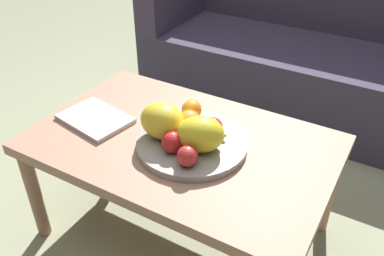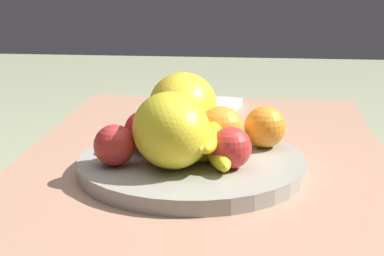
{
  "view_description": "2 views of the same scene",
  "coord_description": "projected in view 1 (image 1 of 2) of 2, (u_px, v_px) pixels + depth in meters",
  "views": [
    {
      "loc": [
        0.6,
        -0.98,
        1.28
      ],
      "look_at": [
        0.05,
        -0.01,
        0.52
      ],
      "focal_mm": 38.64,
      "sensor_mm": 36.0,
      "label": 1
    },
    {
      "loc": [
        0.99,
        0.08,
        0.78
      ],
      "look_at": [
        0.05,
        -0.01,
        0.52
      ],
      "focal_mm": 57.03,
      "sensor_mm": 36.0,
      "label": 2
    }
  ],
  "objects": [
    {
      "name": "coffee_table",
      "position": [
        182.0,
        152.0,
        1.44
      ],
      "size": [
        1.03,
        0.65,
        0.45
      ],
      "color": "tan",
      "rests_on": "ground_plane"
    },
    {
      "name": "couch",
      "position": [
        301.0,
        56.0,
        2.33
      ],
      "size": [
        1.7,
        0.7,
        0.9
      ],
      "color": "#393448",
      "rests_on": "ground_plane"
    },
    {
      "name": "orange_left",
      "position": [
        189.0,
        121.0,
        1.4
      ],
      "size": [
        0.08,
        0.08,
        0.08
      ],
      "primitive_type": "sphere",
      "color": "orange",
      "rests_on": "fruit_bowl"
    },
    {
      "name": "magazine",
      "position": [
        95.0,
        119.0,
        1.51
      ],
      "size": [
        0.28,
        0.22,
        0.02
      ],
      "primitive_type": "cube",
      "rotation": [
        0.0,
        0.0,
        -0.18
      ],
      "color": "beige",
      "rests_on": "coffee_table"
    },
    {
      "name": "melon_smaller_beside",
      "position": [
        201.0,
        134.0,
        1.3
      ],
      "size": [
        0.19,
        0.17,
        0.12
      ],
      "primitive_type": "ellipsoid",
      "rotation": [
        0.0,
        0.0,
        0.4
      ],
      "color": "yellow",
      "rests_on": "fruit_bowl"
    },
    {
      "name": "apple_left",
      "position": [
        213.0,
        127.0,
        1.38
      ],
      "size": [
        0.07,
        0.07,
        0.07
      ],
      "primitive_type": "sphere",
      "color": "red",
      "rests_on": "fruit_bowl"
    },
    {
      "name": "melon_large_front",
      "position": [
        162.0,
        121.0,
        1.36
      ],
      "size": [
        0.16,
        0.13,
        0.12
      ],
      "primitive_type": "ellipsoid",
      "rotation": [
        0.0,
        0.0,
        0.02
      ],
      "color": "yellow",
      "rests_on": "fruit_bowl"
    },
    {
      "name": "fruit_bowl",
      "position": [
        192.0,
        143.0,
        1.38
      ],
      "size": [
        0.37,
        0.37,
        0.03
      ],
      "primitive_type": "cylinder",
      "color": "#9B9B8F",
      "rests_on": "coffee_table"
    },
    {
      "name": "apple_front",
      "position": [
        172.0,
        142.0,
        1.3
      ],
      "size": [
        0.07,
        0.07,
        0.07
      ],
      "primitive_type": "sphere",
      "color": "red",
      "rests_on": "fruit_bowl"
    },
    {
      "name": "orange_front",
      "position": [
        192.0,
        110.0,
        1.47
      ],
      "size": [
        0.07,
        0.07,
        0.07
      ],
      "primitive_type": "sphere",
      "color": "orange",
      "rests_on": "fruit_bowl"
    },
    {
      "name": "banana_bunch",
      "position": [
        203.0,
        130.0,
        1.37
      ],
      "size": [
        0.15,
        0.15,
        0.06
      ],
      "color": "yellow",
      "rests_on": "fruit_bowl"
    },
    {
      "name": "apple_right",
      "position": [
        187.0,
        156.0,
        1.25
      ],
      "size": [
        0.07,
        0.07,
        0.07
      ],
      "primitive_type": "sphere",
      "color": "red",
      "rests_on": "fruit_bowl"
    },
    {
      "name": "ground_plane",
      "position": [
        183.0,
        229.0,
        1.67
      ],
      "size": [
        8.0,
        8.0,
        0.0
      ],
      "primitive_type": "plane",
      "color": "#969C79"
    }
  ]
}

